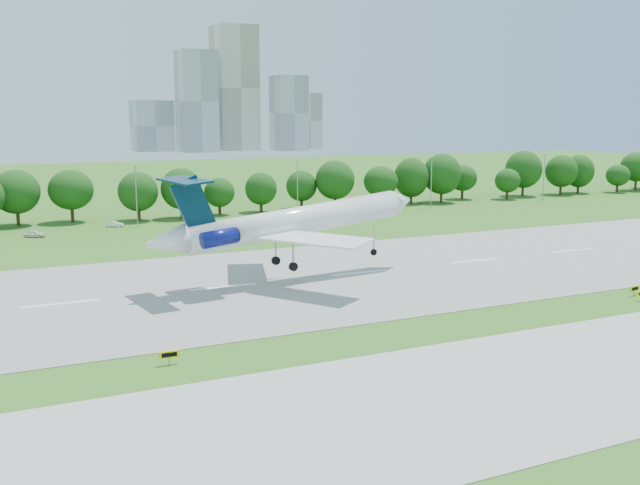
{
  "coord_description": "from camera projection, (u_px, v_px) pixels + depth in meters",
  "views": [
    {
      "loc": [
        -46.71,
        -61.58,
        21.78
      ],
      "look_at": [
        -9.48,
        18.0,
        6.25
      ],
      "focal_mm": 40.0,
      "sensor_mm": 36.0,
      "label": 1
    }
  ],
  "objects": [
    {
      "name": "skyline",
      "position": [
        230.0,
        103.0,
        463.11
      ],
      "size": [
        127.0,
        52.0,
        80.0
      ],
      "color": "#B2B2B7",
      "rests_on": "ground"
    },
    {
      "name": "taxi_sign_centre",
      "position": [
        634.0,
        289.0,
        87.7
      ],
      "size": [
        1.78,
        0.5,
        1.25
      ],
      "rotation": [
        0.0,
        0.0,
        0.17
      ],
      "color": "gray",
      "rests_on": "ground"
    },
    {
      "name": "taxi_sign_left",
      "position": [
        169.0,
        355.0,
        63.26
      ],
      "size": [
        1.82,
        0.29,
        1.28
      ],
      "rotation": [
        0.0,
        0.0,
        -0.04
      ],
      "color": "gray",
      "rests_on": "ground"
    },
    {
      "name": "service_vehicle_b",
      "position": [
        35.0,
        234.0,
        130.5
      ],
      "size": [
        4.1,
        3.19,
        1.3
      ],
      "primitive_type": "imported",
      "rotation": [
        0.0,
        0.0,
        1.07
      ],
      "color": "silver",
      "rests_on": "ground"
    },
    {
      "name": "runway",
      "position": [
        360.0,
        273.0,
        100.5
      ],
      "size": [
        400.0,
        45.0,
        0.08
      ],
      "primitive_type": "cube",
      "color": "gray",
      "rests_on": "ground"
    },
    {
      "name": "light_poles",
      "position": [
        221.0,
        192.0,
        149.2
      ],
      "size": [
        175.9,
        0.25,
        12.19
      ],
      "color": "gray",
      "rests_on": "ground"
    },
    {
      "name": "airliner",
      "position": [
        285.0,
        222.0,
        94.08
      ],
      "size": [
        40.85,
        29.41,
        13.0
      ],
      "rotation": [
        0.0,
        -0.08,
        0.13
      ],
      "color": "white",
      "rests_on": "ground"
    },
    {
      "name": "service_vehicle_a",
      "position": [
        115.0,
        224.0,
        142.83
      ],
      "size": [
        3.51,
        2.18,
        1.09
      ],
      "primitive_type": "imported",
      "rotation": [
        0.0,
        0.0,
        1.23
      ],
      "color": "white",
      "rests_on": "ground"
    },
    {
      "name": "ground",
      "position": [
        467.0,
        318.0,
        78.21
      ],
      "size": [
        600.0,
        600.0,
        0.0
      ],
      "primitive_type": "plane",
      "color": "#30671B",
      "rests_on": "ground"
    },
    {
      "name": "tree_line",
      "position": [
        218.0,
        188.0,
        159.19
      ],
      "size": [
        288.4,
        8.4,
        10.4
      ],
      "color": "#382314",
      "rests_on": "ground"
    },
    {
      "name": "taxiway",
      "position": [
        593.0,
        369.0,
        62.15
      ],
      "size": [
        400.0,
        23.0,
        0.08
      ],
      "primitive_type": "cube",
      "color": "#ADADA8",
      "rests_on": "ground"
    }
  ]
}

